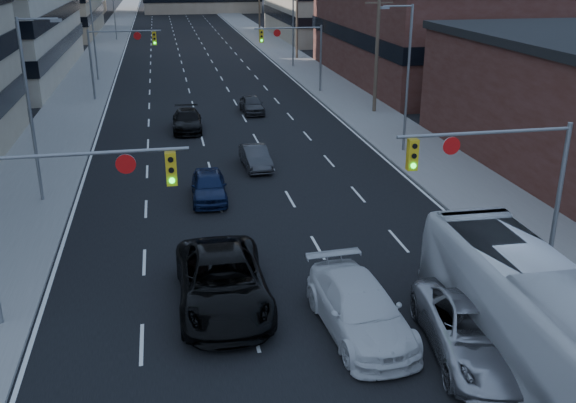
# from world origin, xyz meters

# --- Properties ---
(road_surface) EXTENTS (18.00, 300.00, 0.02)m
(road_surface) POSITION_xyz_m (0.00, 130.00, 0.01)
(road_surface) COLOR black
(road_surface) RESTS_ON ground
(sidewalk_left) EXTENTS (5.00, 300.00, 0.15)m
(sidewalk_left) POSITION_xyz_m (-11.50, 130.00, 0.07)
(sidewalk_left) COLOR slate
(sidewalk_left) RESTS_ON ground
(sidewalk_right) EXTENTS (5.00, 300.00, 0.15)m
(sidewalk_right) POSITION_xyz_m (11.50, 130.00, 0.07)
(sidewalk_right) COLOR slate
(sidewalk_right) RESTS_ON ground
(storefront_right_mid) EXTENTS (20.00, 30.00, 9.00)m
(storefront_right_mid) POSITION_xyz_m (24.00, 50.00, 4.50)
(storefront_right_mid) COLOR #472119
(storefront_right_mid) RESTS_ON ground
(signal_near_left) EXTENTS (6.59, 0.33, 6.00)m
(signal_near_left) POSITION_xyz_m (-7.45, 8.00, 4.33)
(signal_near_left) COLOR slate
(signal_near_left) RESTS_ON ground
(signal_near_right) EXTENTS (6.59, 0.33, 6.00)m
(signal_near_right) POSITION_xyz_m (7.45, 8.00, 4.33)
(signal_near_right) COLOR slate
(signal_near_right) RESTS_ON ground
(signal_far_left) EXTENTS (6.09, 0.33, 6.00)m
(signal_far_left) POSITION_xyz_m (-7.68, 45.00, 4.30)
(signal_far_left) COLOR slate
(signal_far_left) RESTS_ON ground
(signal_far_right) EXTENTS (6.09, 0.33, 6.00)m
(signal_far_right) POSITION_xyz_m (7.68, 45.00, 4.30)
(signal_far_right) COLOR slate
(signal_far_right) RESTS_ON ground
(utility_pole_block) EXTENTS (2.20, 0.28, 11.00)m
(utility_pole_block) POSITION_xyz_m (12.20, 36.00, 5.78)
(utility_pole_block) COLOR #4C3D2D
(utility_pole_block) RESTS_ON ground
(utility_pole_midblock) EXTENTS (2.20, 0.28, 11.00)m
(utility_pole_midblock) POSITION_xyz_m (12.20, 66.00, 5.78)
(utility_pole_midblock) COLOR #4C3D2D
(utility_pole_midblock) RESTS_ON ground
(streetlight_left_near) EXTENTS (2.03, 0.22, 9.00)m
(streetlight_left_near) POSITION_xyz_m (-10.34, 20.00, 5.05)
(streetlight_left_near) COLOR slate
(streetlight_left_near) RESTS_ON ground
(streetlight_left_mid) EXTENTS (2.03, 0.22, 9.00)m
(streetlight_left_mid) POSITION_xyz_m (-10.34, 55.00, 5.05)
(streetlight_left_mid) COLOR slate
(streetlight_left_mid) RESTS_ON ground
(streetlight_left_far) EXTENTS (2.03, 0.22, 9.00)m
(streetlight_left_far) POSITION_xyz_m (-10.34, 90.00, 5.05)
(streetlight_left_far) COLOR slate
(streetlight_left_far) RESTS_ON ground
(streetlight_right_near) EXTENTS (2.03, 0.22, 9.00)m
(streetlight_right_near) POSITION_xyz_m (10.34, 25.00, 5.05)
(streetlight_right_near) COLOR slate
(streetlight_right_near) RESTS_ON ground
(streetlight_right_far) EXTENTS (2.03, 0.22, 9.00)m
(streetlight_right_far) POSITION_xyz_m (10.34, 60.00, 5.05)
(streetlight_right_far) COLOR slate
(streetlight_right_far) RESTS_ON ground
(black_pickup) EXTENTS (3.12, 6.70, 1.86)m
(black_pickup) POSITION_xyz_m (-2.60, 7.95, 0.93)
(black_pickup) COLOR black
(black_pickup) RESTS_ON ground
(white_van) EXTENTS (2.75, 5.97, 1.69)m
(white_van) POSITION_xyz_m (1.60, 5.44, 0.85)
(white_van) COLOR silver
(white_van) RESTS_ON ground
(silver_suv) EXTENTS (3.65, 6.45, 1.70)m
(silver_suv) POSITION_xyz_m (4.69, 3.46, 0.85)
(silver_suv) COLOR #9C9CA0
(silver_suv) RESTS_ON ground
(transit_bus) EXTENTS (3.09, 12.27, 3.40)m
(transit_bus) POSITION_xyz_m (6.00, 1.88, 1.70)
(transit_bus) COLOR silver
(transit_bus) RESTS_ON ground
(sedan_blue) EXTENTS (1.90, 4.39, 1.47)m
(sedan_blue) POSITION_xyz_m (-2.24, 18.76, 0.74)
(sedan_blue) COLOR #0E1938
(sedan_blue) RESTS_ON ground
(sedan_grey_center) EXTENTS (1.57, 3.97, 1.29)m
(sedan_grey_center) POSITION_xyz_m (0.85, 23.56, 0.64)
(sedan_grey_center) COLOR #2F2F32
(sedan_grey_center) RESTS_ON ground
(sedan_black_far) EXTENTS (2.18, 5.04, 1.45)m
(sedan_black_far) POSITION_xyz_m (-2.65, 33.19, 0.72)
(sedan_black_far) COLOR black
(sedan_black_far) RESTS_ON ground
(sedan_grey_right) EXTENTS (1.72, 4.11, 1.39)m
(sedan_grey_right) POSITION_xyz_m (2.65, 37.82, 0.69)
(sedan_grey_right) COLOR #2E2E30
(sedan_grey_right) RESTS_ON ground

